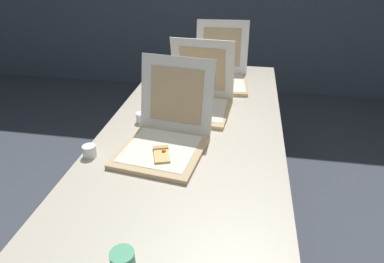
{
  "coord_description": "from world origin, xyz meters",
  "views": [
    {
      "loc": [
        0.25,
        -0.95,
        1.59
      ],
      "look_at": [
        0.02,
        0.42,
        0.79
      ],
      "focal_mm": 30.88,
      "sensor_mm": 36.0,
      "label": 1
    }
  ],
  "objects_px": {
    "table": "(193,134)",
    "pizza_box_front": "(165,138)",
    "pizza_box_back": "(220,75)",
    "cup_white_near_left": "(90,151)",
    "pizza_box_middle": "(198,100)",
    "cup_white_mid": "(142,118)"
  },
  "relations": [
    {
      "from": "pizza_box_middle",
      "to": "cup_white_near_left",
      "type": "bearing_deg",
      "value": -121.64
    },
    {
      "from": "pizza_box_front",
      "to": "cup_white_near_left",
      "type": "relative_size",
      "value": 8.15
    },
    {
      "from": "table",
      "to": "cup_white_near_left",
      "type": "distance_m",
      "value": 0.56
    },
    {
      "from": "cup_white_mid",
      "to": "cup_white_near_left",
      "type": "bearing_deg",
      "value": -110.54
    },
    {
      "from": "table",
      "to": "pizza_box_front",
      "type": "height_order",
      "value": "pizza_box_front"
    },
    {
      "from": "pizza_box_front",
      "to": "pizza_box_middle",
      "type": "bearing_deg",
      "value": 86.2
    },
    {
      "from": "table",
      "to": "pizza_box_middle",
      "type": "distance_m",
      "value": 0.24
    },
    {
      "from": "pizza_box_front",
      "to": "cup_white_mid",
      "type": "xyz_separation_m",
      "value": [
        -0.19,
        0.24,
        -0.03
      ]
    },
    {
      "from": "pizza_box_front",
      "to": "pizza_box_middle",
      "type": "relative_size",
      "value": 1.24
    },
    {
      "from": "pizza_box_front",
      "to": "table",
      "type": "bearing_deg",
      "value": 75.22
    },
    {
      "from": "table",
      "to": "cup_white_near_left",
      "type": "xyz_separation_m",
      "value": [
        -0.42,
        -0.36,
        0.07
      ]
    },
    {
      "from": "pizza_box_back",
      "to": "table",
      "type": "bearing_deg",
      "value": -100.06
    },
    {
      "from": "pizza_box_front",
      "to": "pizza_box_back",
      "type": "bearing_deg",
      "value": 86.51
    },
    {
      "from": "table",
      "to": "pizza_box_front",
      "type": "distance_m",
      "value": 0.28
    },
    {
      "from": "pizza_box_middle",
      "to": "pizza_box_back",
      "type": "xyz_separation_m",
      "value": [
        0.09,
        0.46,
        -0.0
      ]
    },
    {
      "from": "pizza_box_back",
      "to": "pizza_box_front",
      "type": "bearing_deg",
      "value": -104.35
    },
    {
      "from": "pizza_box_front",
      "to": "cup_white_near_left",
      "type": "xyz_separation_m",
      "value": [
        -0.33,
        -0.12,
        -0.03
      ]
    },
    {
      "from": "cup_white_near_left",
      "to": "table",
      "type": "bearing_deg",
      "value": 40.43
    },
    {
      "from": "table",
      "to": "cup_white_mid",
      "type": "height_order",
      "value": "cup_white_mid"
    },
    {
      "from": "table",
      "to": "pizza_box_middle",
      "type": "bearing_deg",
      "value": 91.95
    },
    {
      "from": "pizza_box_front",
      "to": "pizza_box_middle",
      "type": "distance_m",
      "value": 0.46
    },
    {
      "from": "cup_white_near_left",
      "to": "cup_white_mid",
      "type": "height_order",
      "value": "same"
    }
  ]
}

